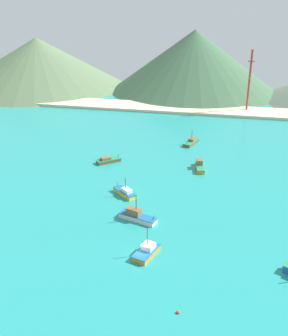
% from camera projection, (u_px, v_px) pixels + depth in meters
% --- Properties ---
extents(ground, '(260.00, 280.00, 0.50)m').
position_uv_depth(ground, '(165.00, 191.00, 106.27)').
color(ground, teal).
extents(fishing_boat_0, '(9.50, 5.15, 6.18)m').
position_uv_depth(fishing_boat_0, '(137.00, 216.00, 91.77)').
color(fishing_boat_0, silver).
rests_on(fishing_boat_0, ground).
extents(fishing_boat_3, '(7.51, 7.02, 2.12)m').
position_uv_depth(fishing_boat_3, '(108.00, 160.00, 123.85)').
color(fishing_boat_3, brown).
rests_on(fishing_boat_3, ground).
extents(fishing_boat_5, '(5.01, 8.86, 4.90)m').
position_uv_depth(fishing_boat_5, '(191.00, 142.00, 139.54)').
color(fishing_boat_5, brown).
rests_on(fishing_boat_5, ground).
extents(fishing_boat_6, '(7.22, 6.62, 4.92)m').
position_uv_depth(fishing_boat_6, '(125.00, 192.00, 103.29)').
color(fishing_boat_6, gold).
rests_on(fishing_boat_6, ground).
extents(fishing_boat_7, '(5.03, 7.38, 6.25)m').
position_uv_depth(fishing_boat_7, '(147.00, 251.00, 79.44)').
color(fishing_boat_7, orange).
rests_on(fishing_boat_7, ground).
extents(fishing_boat_8, '(3.66, 8.52, 2.63)m').
position_uv_depth(fishing_boat_8, '(200.00, 166.00, 119.16)').
color(fishing_boat_8, orange).
rests_on(fishing_boat_8, ground).
extents(buoy_1, '(0.63, 0.63, 0.63)m').
position_uv_depth(buoy_1, '(178.00, 312.00, 64.90)').
color(buoy_1, red).
rests_on(buoy_1, ground).
extents(beach_strip, '(247.00, 16.27, 1.20)m').
position_uv_depth(beach_strip, '(196.00, 109.00, 180.32)').
color(beach_strip, beige).
rests_on(beach_strip, ground).
extents(hill_west, '(97.51, 97.51, 26.95)m').
position_uv_depth(hill_west, '(38.00, 62.00, 224.81)').
color(hill_west, '#56704C').
rests_on(hill_west, ground).
extents(hill_central, '(89.98, 89.98, 32.12)m').
position_uv_depth(hill_central, '(194.00, 61.00, 212.95)').
color(hill_central, '#3D6042').
rests_on(hill_central, ground).
extents(radio_tower, '(2.72, 2.17, 27.18)m').
position_uv_depth(radio_tower, '(249.00, 81.00, 172.90)').
color(radio_tower, '#B7332D').
rests_on(radio_tower, ground).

